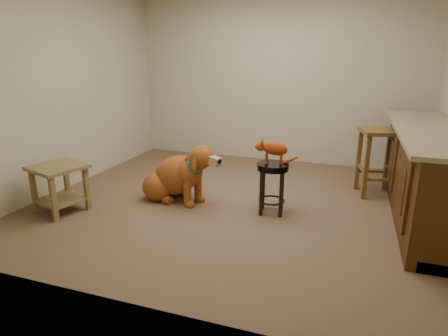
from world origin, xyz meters
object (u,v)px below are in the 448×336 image
at_px(side_table, 59,181).
at_px(golden_retriever, 177,177).
at_px(wood_stool, 377,161).
at_px(padded_stool, 272,178).
at_px(tabby_kitten, 272,149).

distance_m(side_table, golden_retriever, 1.26).
bearing_deg(wood_stool, side_table, -152.85).
distance_m(wood_stool, golden_retriever, 2.40).
xyz_separation_m(wood_stool, side_table, (-3.24, -1.66, -0.08)).
height_order(padded_stool, golden_retriever, golden_retriever).
distance_m(golden_retriever, tabby_kitten, 1.19).
xyz_separation_m(padded_stool, wood_stool, (1.07, 0.96, 0.03)).
bearing_deg(side_table, wood_stool, 27.15).
height_order(wood_stool, golden_retriever, wood_stool).
bearing_deg(padded_stool, wood_stool, 41.81).
distance_m(wood_stool, tabby_kitten, 1.48).
bearing_deg(tabby_kitten, side_table, -169.92).
height_order(padded_stool, tabby_kitten, tabby_kitten).
height_order(side_table, golden_retriever, golden_retriever).
bearing_deg(golden_retriever, side_table, -130.26).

